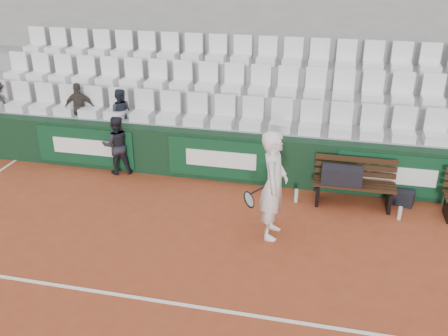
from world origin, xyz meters
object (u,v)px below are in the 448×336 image
bench_left (353,194)px  tennis_player (274,185)px  water_bottle_far (400,213)px  spectator_c (118,93)px  ball_kid (117,145)px  sports_bag_left (342,175)px  spectator_b (77,89)px  water_bottle_near (296,196)px  sports_bag_ground (401,197)px

bench_left → tennis_player: size_ratio=0.80×
water_bottle_far → spectator_c: spectator_c is taller
bench_left → tennis_player: bearing=-134.6°
bench_left → water_bottle_far: bearing=-24.2°
spectator_c → water_bottle_far: bearing=152.2°
tennis_player → spectator_c: size_ratio=1.72×
tennis_player → ball_kid: (-3.53, 1.72, -0.30)m
sports_bag_left → water_bottle_far: (1.06, -0.33, -0.48)m
bench_left → spectator_b: size_ratio=1.29×
sports_bag_left → spectator_c: bearing=167.1°
spectator_b → ball_kid: bearing=132.8°
sports_bag_left → tennis_player: (-1.11, -1.32, 0.32)m
water_bottle_near → spectator_b: 5.33m
ball_kid → sports_bag_ground: bearing=157.8°
tennis_player → spectator_b: bearing=152.6°
bench_left → sports_bag_ground: bench_left is taller
tennis_player → spectator_b: (-4.69, 2.43, 0.65)m
water_bottle_far → spectator_c: 6.23m
sports_bag_ground → water_bottle_far: size_ratio=1.84×
sports_bag_ground → water_bottle_far: 0.63m
sports_bag_left → water_bottle_far: sports_bag_left is taller
water_bottle_far → spectator_c: (-5.89, 1.44, 1.42)m
water_bottle_near → ball_kid: 3.89m
sports_bag_ground → ball_kid: size_ratio=0.36×
tennis_player → spectator_c: spectator_c is taller
bench_left → spectator_c: spectator_c is taller
sports_bag_left → water_bottle_far: bearing=-17.2°
water_bottle_far → spectator_b: size_ratio=0.22×
bench_left → water_bottle_far: size_ratio=6.00×
ball_kid → bench_left: bearing=154.7°
tennis_player → spectator_c: (-3.73, 2.43, 0.61)m
sports_bag_ground → ball_kid: bearing=179.0°
sports_bag_ground → spectator_b: 7.12m
ball_kid → spectator_b: spectator_b is taller
sports_bag_left → tennis_player: bearing=-129.9°
water_bottle_far → bench_left: bearing=155.8°
water_bottle_near → sports_bag_left: bearing=5.3°
sports_bag_ground → water_bottle_near: sports_bag_ground is taller
sports_bag_ground → spectator_b: size_ratio=0.40×
tennis_player → sports_bag_left: bearing=50.1°
spectator_b → tennis_player: bearing=137.0°
sports_bag_ground → tennis_player: size_ratio=0.25×
ball_kid → spectator_c: spectator_c is taller
sports_bag_left → sports_bag_ground: 1.26m
bench_left → water_bottle_far: bench_left is taller
sports_bag_left → ball_kid: size_ratio=0.58×
spectator_b → spectator_c: spectator_b is taller
spectator_b → bench_left: bearing=154.4°
water_bottle_near → ball_kid: (-3.83, 0.47, 0.50)m
sports_bag_left → spectator_c: size_ratio=0.68×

